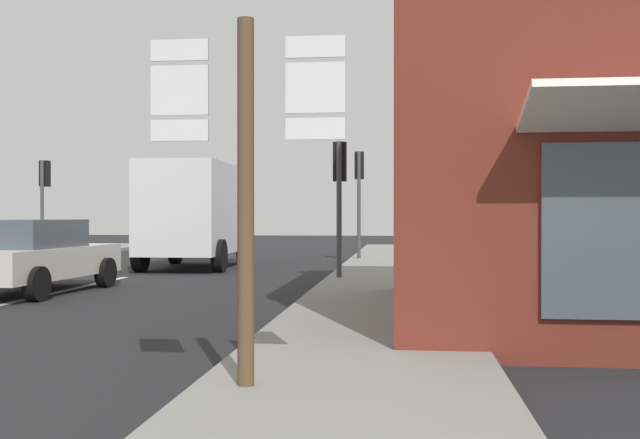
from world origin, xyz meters
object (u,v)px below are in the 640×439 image
sedan_far (32,255)px  route_sign_post (246,173)px  delivery_truck (194,212)px  traffic_light_far_left (44,186)px  traffic_light_far_right (359,180)px  traffic_light_near_right (340,179)px

sedan_far → route_sign_post: bearing=-52.8°
delivery_truck → traffic_light_far_left: (-6.26, 3.30, 0.90)m
traffic_light_far_right → traffic_light_near_right: (0.00, -7.51, -0.31)m
route_sign_post → delivery_truck: bearing=107.6°
sedan_far → delivery_truck: size_ratio=0.85×
sedan_far → traffic_light_far_right: traffic_light_far_right is taller
delivery_truck → route_sign_post: (4.81, -15.11, 0.26)m
delivery_truck → traffic_light_far_right: (4.65, 3.34, 1.05)m
route_sign_post → traffic_light_far_left: size_ratio=0.93×
delivery_truck → traffic_light_near_right: bearing=-41.9°
route_sign_post → traffic_light_near_right: size_ratio=0.99×
delivery_truck → route_sign_post: bearing=-72.4°
traffic_light_near_right → traffic_light_far_left: bearing=145.6°
traffic_light_far_left → traffic_light_far_right: bearing=0.2°
route_sign_post → traffic_light_near_right: (-0.16, 10.94, 0.49)m
delivery_truck → traffic_light_far_left: size_ratio=1.46×
sedan_far → route_sign_post: 10.06m
sedan_far → delivery_truck: (1.24, 7.16, 0.89)m
traffic_light_far_left → traffic_light_near_right: bearing=-34.4°
delivery_truck → traffic_light_far_right: bearing=35.7°
sedan_far → traffic_light_far_right: 12.19m
sedan_far → delivery_truck: delivery_truck is taller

